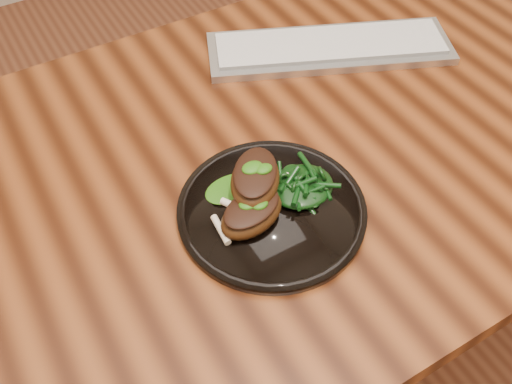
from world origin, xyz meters
TOP-DOWN VIEW (x-y plane):
  - desk at (0.00, 0.00)m, footprint 1.60×0.80m
  - plate at (-0.06, -0.11)m, footprint 0.27×0.27m
  - lamb_chop_front at (-0.10, -0.12)m, footprint 0.11×0.09m
  - lamb_chop_back at (-0.07, -0.09)m, footprint 0.12×0.12m
  - herb_smear at (-0.10, -0.06)m, footprint 0.08×0.05m
  - greens_heap at (-0.01, -0.11)m, footprint 0.09×0.09m
  - keyboard at (0.23, 0.16)m, footprint 0.47×0.30m

SIDE VIEW (x-z plane):
  - desk at x=0.00m, z-range 0.29..1.04m
  - plate at x=-0.06m, z-range 0.75..0.77m
  - keyboard at x=0.23m, z-range 0.75..0.77m
  - herb_smear at x=-0.10m, z-range 0.77..0.77m
  - greens_heap at x=-0.01m, z-range 0.76..0.80m
  - lamb_chop_front at x=-0.10m, z-range 0.77..0.81m
  - lamb_chop_back at x=-0.07m, z-range 0.78..0.83m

